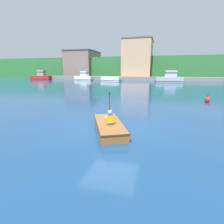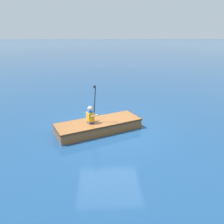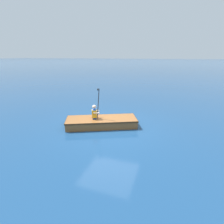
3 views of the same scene
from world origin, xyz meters
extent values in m
plane|color=navy|center=(0.00, 0.00, 0.00)|extent=(300.00, 300.00, 0.00)
cube|color=#2D6B33|center=(0.00, 53.03, 3.15)|extent=(120.00, 20.00, 6.30)
cube|color=#75665B|center=(-22.52, 46.97, 4.08)|extent=(8.45, 10.94, 8.16)
cube|color=#463D37|center=(-22.52, 46.97, 8.31)|extent=(8.75, 11.24, 0.30)
cube|color=tan|center=(-4.44, 44.92, 5.24)|extent=(7.62, 10.78, 10.47)
cube|color=brown|center=(-4.44, 44.92, 10.62)|extent=(7.92, 11.08, 0.30)
cube|color=slate|center=(0.00, 38.28, 0.45)|extent=(63.13, 2.40, 0.90)
cube|color=red|center=(-29.22, 33.98, 0.53)|extent=(5.62, 2.08, 1.07)
cube|color=black|center=(-29.22, 33.98, 0.19)|extent=(5.66, 2.12, 0.10)
cube|color=gray|center=(-28.94, 34.00, 1.81)|extent=(1.98, 1.55, 1.49)
cube|color=#19232D|center=(-28.94, 34.00, 2.00)|extent=(2.00, 1.57, 0.20)
cube|color=white|center=(-9.11, 32.88, 0.51)|extent=(5.03, 2.67, 1.01)
cube|color=black|center=(-9.11, 32.88, 0.18)|extent=(5.08, 2.72, 0.10)
cube|color=white|center=(-17.18, 35.20, 0.50)|extent=(5.07, 2.25, 1.01)
cube|color=black|center=(-17.18, 35.20, 0.18)|extent=(5.12, 2.30, 0.10)
cube|color=silver|center=(-16.94, 35.16, 1.64)|extent=(1.98, 1.52, 1.27)
cube|color=#19232D|center=(-16.94, 35.16, 1.80)|extent=(2.00, 1.54, 0.20)
cube|color=#9EA3A8|center=(3.93, 33.30, 0.54)|extent=(6.02, 2.75, 1.07)
cube|color=black|center=(3.93, 33.30, 0.19)|extent=(6.06, 2.79, 0.10)
cube|color=#B2B2B7|center=(4.22, 33.33, 1.79)|extent=(2.54, 1.93, 1.43)
cube|color=#19232D|center=(4.22, 33.33, 1.97)|extent=(2.56, 1.95, 0.20)
cube|color=brown|center=(0.00, -0.38, 0.19)|extent=(2.26, 3.24, 0.37)
cube|color=#482C16|center=(0.00, -0.38, 0.34)|extent=(2.31, 3.29, 0.06)
cube|color=#482C16|center=(0.00, -0.38, 0.33)|extent=(1.90, 2.77, 0.02)
cone|color=brown|center=(-0.62, 0.96, 0.21)|extent=(0.49, 0.49, 0.34)
cube|color=brown|center=(0.10, -0.59, 0.32)|extent=(0.98, 0.57, 0.03)
cube|color=#1E4CA5|center=(0.13, -0.66, 0.59)|extent=(0.29, 0.25, 0.44)
cube|color=orange|center=(0.13, -0.66, 0.61)|extent=(0.35, 0.31, 0.33)
sphere|color=beige|center=(0.13, -0.66, 0.91)|extent=(0.17, 0.17, 0.17)
cylinder|color=beige|center=(0.23, -0.51, 0.68)|extent=(0.16, 0.26, 0.06)
cylinder|color=beige|center=(-0.04, -0.64, 0.68)|extent=(0.16, 0.26, 0.06)
cylinder|color=#232328|center=(0.06, -0.50, 1.05)|extent=(0.09, 0.15, 1.32)
cylinder|color=black|center=(0.06, -0.50, 1.67)|extent=(0.05, 0.05, 0.08)
sphere|color=red|center=(5.95, 8.39, 0.22)|extent=(0.44, 0.44, 0.44)
cylinder|color=black|center=(5.95, 8.39, 0.58)|extent=(0.04, 0.04, 0.28)
camera|label=1|loc=(2.07, -7.47, 2.63)|focal=28.00mm
camera|label=2|loc=(7.38, -0.23, 3.37)|focal=35.00mm
camera|label=3|loc=(6.76, 2.47, 3.06)|focal=28.00mm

